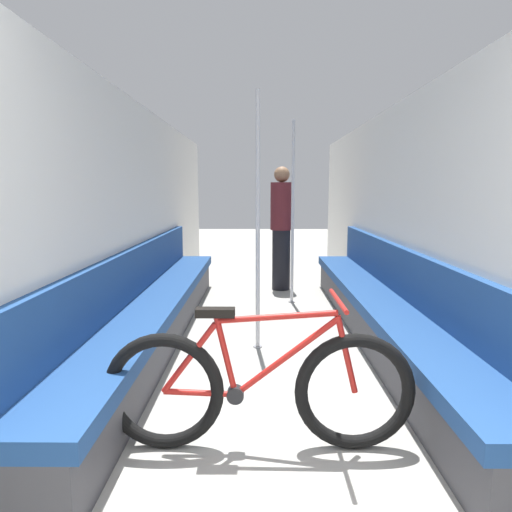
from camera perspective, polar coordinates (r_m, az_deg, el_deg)
The scene contains 8 objects.
wall_left at distance 4.15m, azimuth -16.51°, elevation 4.22°, with size 0.10×9.49×2.19m, color silver.
wall_right at distance 4.20m, azimuth 19.44°, elevation 4.13°, with size 0.10×9.49×2.19m, color silver.
bench_seat_row_left at distance 4.25m, azimuth -12.58°, elevation -6.70°, with size 0.47×4.82×0.85m.
bench_seat_row_right at distance 4.29m, azimuth 15.50°, elevation -6.66°, with size 0.47×4.82×0.85m.
bicycle at distance 2.48m, azimuth 0.36°, elevation -16.23°, with size 1.63×0.46×0.82m.
grab_pole_near at distance 5.46m, azimuth 4.60°, elevation 5.04°, with size 0.08×0.08×2.17m.
grab_pole_far at distance 3.84m, azimuth 0.22°, elevation 3.69°, with size 0.08×0.08×2.17m.
passenger_standing at distance 6.20m, azimuth 3.20°, elevation 3.65°, with size 0.30×0.30×1.67m.
Camera 1 is at (-0.08, -0.82, 1.37)m, focal length 32.00 mm.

